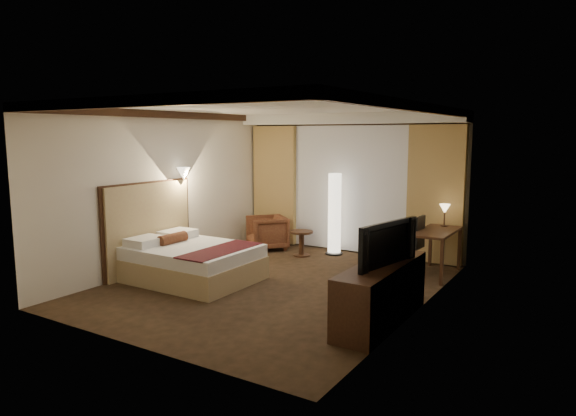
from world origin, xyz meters
The scene contains 21 objects.
floor centered at (0.00, 0.00, 0.00)m, with size 4.50×5.50×0.01m, color black.
ceiling centered at (0.00, 0.00, 2.70)m, with size 4.50×5.50×0.01m, color white.
back_wall centered at (0.00, 2.75, 1.35)m, with size 4.50×0.02×2.70m, color silver.
left_wall centered at (-2.25, 0.00, 1.35)m, with size 0.02×5.50×2.70m, color silver.
right_wall centered at (2.25, 0.00, 1.35)m, with size 0.02×5.50×2.70m, color silver.
crown_molding centered at (0.00, 0.00, 2.64)m, with size 4.50×5.50×0.12m, color black, non-canonical shape.
soffit centered at (0.00, 2.50, 2.60)m, with size 4.50×0.50×0.20m, color white.
curtain_sheer centered at (0.00, 2.67, 1.25)m, with size 2.48×0.04×2.45m, color silver.
curtain_left_drape centered at (-1.70, 2.61, 1.25)m, with size 1.00×0.14×2.45m, color tan.
curtain_right_drape centered at (1.70, 2.61, 1.25)m, with size 1.00×0.14×2.45m, color tan.
wall_sconce centered at (-2.09, 0.27, 1.62)m, with size 0.24×0.24×0.24m, color white, non-canonical shape.
bed centered at (-1.24, -0.47, 0.28)m, with size 1.91×1.49×0.56m, color white, non-canonical shape.
headboard centered at (-2.20, -0.47, 0.75)m, with size 0.12×1.79×1.50m, color tan, non-canonical shape.
armchair centered at (-1.50, 2.00, 0.37)m, with size 0.72×0.68×0.74m, color #4D2117.
side_table centered at (-0.60, 1.85, 0.24)m, with size 0.44×0.44×0.49m, color black, non-canonical shape.
floor_lamp centered at (-0.14, 2.32, 0.79)m, with size 0.33×0.33×1.58m, color white, non-canonical shape.
desk centered at (1.95, 1.87, 0.38)m, with size 0.55×1.20×0.75m, color black, non-canonical shape.
desk_lamp centered at (1.95, 2.32, 0.92)m, with size 0.18×0.18×0.34m, color #FFD899, non-canonical shape.
office_chair centered at (1.51, 1.82, 0.49)m, with size 0.47×0.47×0.97m, color black, non-canonical shape.
dresser centered at (2.00, -0.64, 0.37)m, with size 0.50×1.90×0.74m, color black, non-canonical shape.
television centered at (1.97, -0.64, 1.08)m, with size 1.17×0.67×0.15m, color black.
Camera 1 is at (4.24, -6.42, 2.30)m, focal length 32.00 mm.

